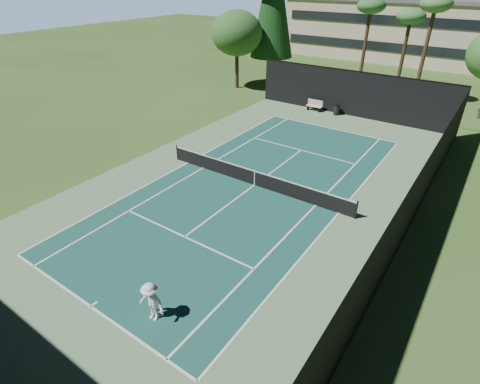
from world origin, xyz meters
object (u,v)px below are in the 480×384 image
object	(u,v)px
tennis_ball_a	(72,241)
tennis_ball_d	(248,152)
tennis_net	(255,177)
tennis_ball_b	(247,175)
player	(151,302)
trash_bin	(337,110)
tennis_ball_c	(331,175)
park_bench	(315,105)

from	to	relation	value
tennis_ball_a	tennis_ball_d	xyz separation A→B (m)	(1.26, 13.66, -0.00)
tennis_net	tennis_ball_b	world-z (taller)	tennis_net
player	trash_bin	xyz separation A→B (m)	(-3.46, 26.31, -0.39)
player	tennis_ball_c	xyz separation A→B (m)	(0.95, 14.75, -0.84)
tennis_ball_c	trash_bin	distance (m)	12.39
tennis_ball_b	player	bearing A→B (deg)	-73.03
tennis_ball_a	tennis_net	bearing A→B (deg)	66.47
trash_bin	tennis_net	bearing A→B (deg)	-86.30
tennis_ball_a	park_bench	bearing A→B (deg)	87.55
trash_bin	tennis_ball_b	bearing A→B (deg)	-90.39
tennis_net	park_bench	xyz separation A→B (m)	(-3.19, 15.43, -0.01)
tennis_ball_d	park_bench	distance (m)	11.59
trash_bin	tennis_ball_c	bearing A→B (deg)	-69.13
player	tennis_ball_d	distance (m)	15.72
player	park_bench	world-z (taller)	player
player	tennis_ball_b	distance (m)	12.22
tennis_ball_b	trash_bin	distance (m)	14.66
park_bench	tennis_ball_c	bearing A→B (deg)	-60.25
player	park_bench	distance (m)	26.90
player	tennis_ball_d	bearing A→B (deg)	105.70
tennis_ball_a	trash_bin	bearing A→B (deg)	82.62
park_bench	tennis_ball_a	bearing A→B (deg)	-92.45
tennis_net	tennis_ball_c	bearing A→B (deg)	48.72
tennis_net	trash_bin	xyz separation A→B (m)	(-1.00, 15.45, -0.08)
tennis_ball_c	trash_bin	size ratio (longest dim) A/B	0.06
trash_bin	tennis_ball_a	bearing A→B (deg)	-97.38
tennis_ball_a	trash_bin	xyz separation A→B (m)	(3.27, 25.26, 0.44)
park_bench	tennis_ball_b	bearing A→B (deg)	-81.87
tennis_ball_c	player	bearing A→B (deg)	-93.68
tennis_ball_c	park_bench	xyz separation A→B (m)	(-6.60, 11.55, 0.52)
tennis_ball_b	tennis_ball_d	bearing A→B (deg)	122.00
tennis_net	tennis_ball_b	size ratio (longest dim) A/B	168.80
tennis_net	tennis_ball_c	xyz separation A→B (m)	(3.41, 3.88, -0.53)
tennis_ball_a	tennis_ball_d	distance (m)	13.72
tennis_net	park_bench	bearing A→B (deg)	101.67
tennis_ball_c	trash_bin	world-z (taller)	trash_bin
tennis_ball_c	tennis_ball_d	bearing A→B (deg)	-179.74
tennis_ball_a	tennis_ball_b	xyz separation A→B (m)	(3.17, 10.61, 0.00)
tennis_ball_c	park_bench	size ratio (longest dim) A/B	0.04
tennis_ball_c	tennis_ball_d	size ratio (longest dim) A/B	0.94
tennis_net	tennis_ball_d	size ratio (longest dim) A/B	207.17
tennis_net	tennis_ball_a	distance (m)	10.71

